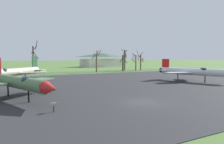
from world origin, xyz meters
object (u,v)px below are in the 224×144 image
at_px(jet_fighter_rear_center, 192,71).
at_px(visitor_building, 103,60).
at_px(info_placard_front_right, 54,106).
at_px(jet_fighter_front_left, 13,72).
at_px(jet_fighter_front_right, 18,82).

height_order(jet_fighter_rear_center, visitor_building, visitor_building).
xyz_separation_m(jet_fighter_rear_center, visitor_building, (11.97, 71.70, 1.52)).
distance_m(info_placard_front_right, jet_fighter_rear_center, 32.37).
relative_size(jet_fighter_rear_center, visitor_building, 0.55).
xyz_separation_m(jet_fighter_front_left, jet_fighter_rear_center, (33.65, -14.78, -0.06)).
xyz_separation_m(info_placard_front_right, jet_fighter_rear_center, (30.49, 10.74, 1.54)).
bearing_deg(info_placard_front_right, jet_fighter_front_left, 97.05).
bearing_deg(jet_fighter_front_right, jet_fighter_rear_center, 5.35).
relative_size(jet_fighter_front_right, jet_fighter_rear_center, 1.01).
bearing_deg(jet_fighter_front_right, info_placard_front_right, -70.66).
xyz_separation_m(jet_fighter_front_left, jet_fighter_front_right, (0.48, -17.89, -0.07)).
height_order(jet_fighter_front_right, visitor_building, visitor_building).
relative_size(jet_fighter_front_left, jet_fighter_front_right, 0.91).
relative_size(jet_fighter_front_left, info_placard_front_right, 13.75).
height_order(jet_fighter_front_left, jet_fighter_front_right, jet_fighter_front_left).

